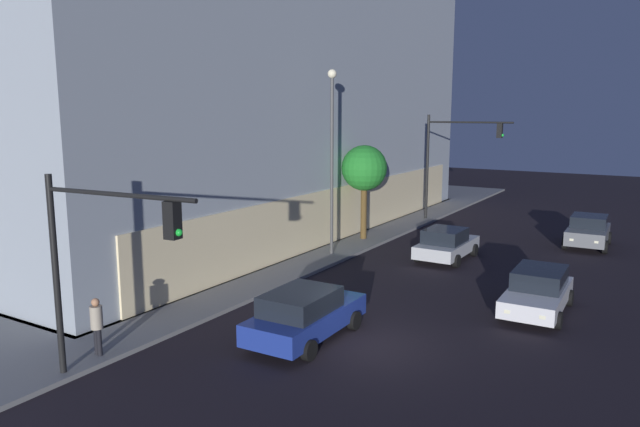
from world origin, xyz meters
TOP-DOWN VIEW (x-y plane):
  - ground_plane at (0.00, 0.00)m, footprint 120.00×120.00m
  - modern_building at (13.29, 22.20)m, footprint 35.98×28.48m
  - traffic_light_near_corner at (-6.25, 4.54)m, footprint 0.60×4.92m
  - traffic_light_far_corner at (21.61, 4.77)m, footprint 0.32×5.58m
  - street_lamp_sidewalk at (9.53, 6.83)m, footprint 0.44×0.44m
  - sidewalk_tree at (13.64, 7.11)m, footprint 2.56×2.56m
  - pedestrian_waiting at (-5.09, 6.35)m, footprint 0.36×0.36m
  - car_blue at (-0.55, 1.97)m, footprint 4.78×2.29m
  - car_white at (6.19, -3.91)m, footprint 4.62×2.22m
  - car_silver at (11.95, 1.62)m, footprint 4.36×2.25m
  - car_grey at (18.76, -4.02)m, footprint 4.17×2.31m

SIDE VIEW (x-z plane):
  - ground_plane at x=0.00m, z-range 0.00..0.00m
  - car_white at x=6.19m, z-range 0.01..1.59m
  - car_silver at x=11.95m, z-range 0.00..1.60m
  - car_blue at x=-0.55m, z-range 0.02..1.69m
  - car_grey at x=18.76m, z-range 0.03..1.72m
  - pedestrian_waiting at x=-5.09m, z-range 0.31..2.05m
  - traffic_light_near_corner at x=-6.25m, z-range 1.15..6.68m
  - sidewalk_tree at x=13.64m, z-range 1.47..6.78m
  - traffic_light_far_corner at x=21.61m, z-range 1.34..8.30m
  - street_lamp_sidewalk at x=9.53m, z-range 1.21..10.38m
  - modern_building at x=13.29m, z-range -0.08..22.06m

